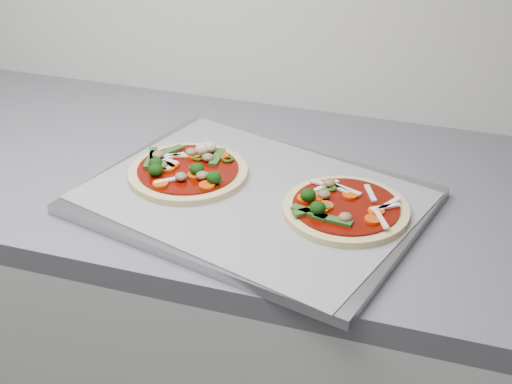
% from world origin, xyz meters
% --- Properties ---
extents(baking_tray, '(0.59, 0.49, 0.02)m').
position_xyz_m(baking_tray, '(-0.41, 1.22, 0.91)').
color(baking_tray, '#9B9A9F').
rests_on(baking_tray, countertop).
extents(parchment, '(0.57, 0.48, 0.00)m').
position_xyz_m(parchment, '(-0.41, 1.22, 0.92)').
color(parchment, gray).
rests_on(parchment, baking_tray).
extents(pizza_left, '(0.27, 0.27, 0.03)m').
position_xyz_m(pizza_left, '(-0.53, 1.24, 0.93)').
color(pizza_left, '#EBC685').
rests_on(pizza_left, parchment).
extents(pizza_right, '(0.26, 0.26, 0.03)m').
position_xyz_m(pizza_right, '(-0.26, 1.21, 0.93)').
color(pizza_right, '#EBC685').
rests_on(pizza_right, parchment).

